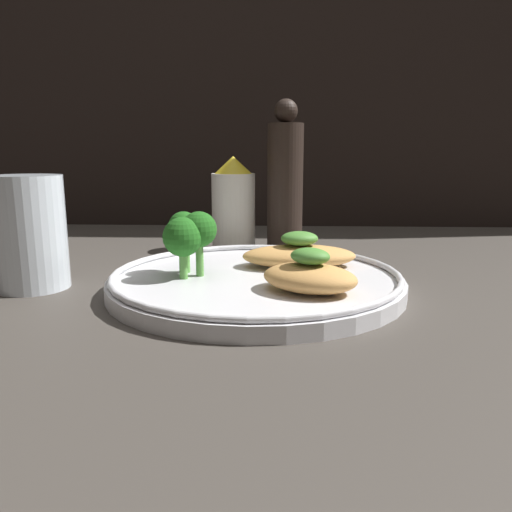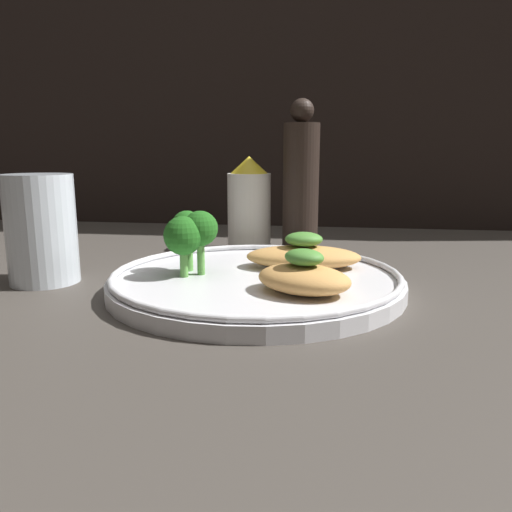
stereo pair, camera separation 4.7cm
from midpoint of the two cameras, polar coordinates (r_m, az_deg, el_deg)
The scene contains 8 objects.
ground_plane at distance 48.13cm, azimuth 2.81°, elevation -4.58°, with size 180.00×180.00×1.00cm, color #3D3833.
plate at distance 47.73cm, azimuth 2.83°, elevation -2.86°, with size 28.00×28.00×2.00cm.
grilled_meat_front at distance 42.29cm, azimuth 8.68°, elevation -2.42°, with size 10.00×8.90×3.77cm.
grilled_meat_middle at distance 51.40cm, azimuth 8.08°, elevation 0.06°, with size 12.13×6.78×3.70cm.
broccoli_bunch at distance 47.60cm, azimuth -4.82°, elevation 2.66°, with size 4.95×5.93×6.22cm.
sauce_bottle at distance 67.13cm, azimuth 1.23°, elevation 5.77°, with size 5.80×5.80×12.52cm.
pepper_grinder at distance 66.36cm, azimuth 7.20°, elevation 8.26°, with size 4.70×4.70×19.74cm.
drinking_glass at distance 53.25cm, azimuth -21.19°, elevation 2.81°, with size 6.84×6.84×10.94cm.
Camera 2 is at (6.82, -45.72, 13.10)cm, focal length 35.00 mm.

